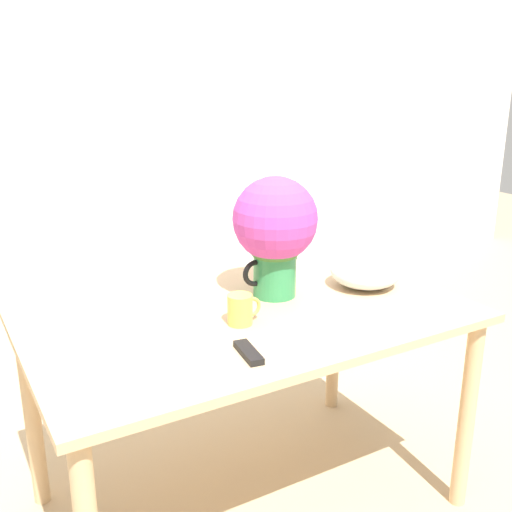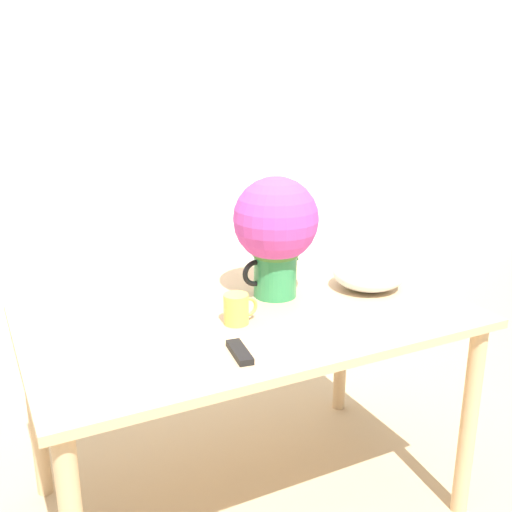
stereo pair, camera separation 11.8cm
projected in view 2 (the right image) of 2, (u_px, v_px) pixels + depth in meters
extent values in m
plane|color=tan|center=(228.00, 501.00, 2.32)|extent=(12.00, 12.00, 0.00)
cube|color=silver|center=(89.00, 120.00, 3.70)|extent=(8.00, 0.05, 2.60)
cube|color=tan|center=(247.00, 315.00, 2.09)|extent=(1.51, 0.93, 0.03)
cylinder|color=tan|center=(469.00, 422.00, 2.16)|extent=(0.06, 0.06, 0.77)
cylinder|color=tan|center=(35.00, 407.00, 2.26)|extent=(0.06, 0.06, 0.77)
cylinder|color=tan|center=(342.00, 336.00, 2.86)|extent=(0.06, 0.06, 0.77)
cylinder|color=#2D844C|center=(275.00, 272.00, 2.20)|extent=(0.16, 0.16, 0.18)
cone|color=#2D844C|center=(291.00, 253.00, 2.21)|extent=(0.06, 0.06, 0.05)
torus|color=black|center=(255.00, 273.00, 2.17)|extent=(0.10, 0.02, 0.10)
sphere|color=#3D7033|center=(276.00, 234.00, 2.16)|extent=(0.23, 0.23, 0.23)
sphere|color=#B23D99|center=(276.00, 219.00, 2.14)|extent=(0.31, 0.31, 0.31)
cylinder|color=gold|center=(236.00, 309.00, 1.97)|extent=(0.08, 0.08, 0.10)
torus|color=gold|center=(248.00, 307.00, 1.99)|extent=(0.07, 0.01, 0.07)
ellipsoid|color=silver|center=(368.00, 274.00, 2.29)|extent=(0.27, 0.27, 0.12)
cube|color=black|center=(240.00, 352.00, 1.76)|extent=(0.06, 0.15, 0.02)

